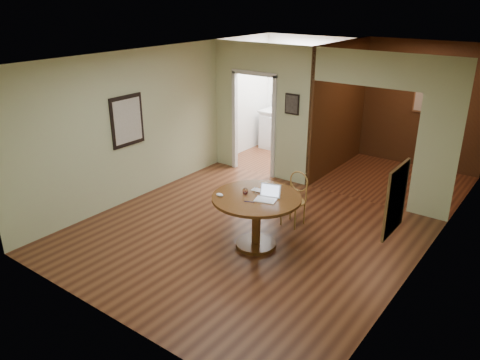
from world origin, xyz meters
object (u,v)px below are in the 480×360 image
Objects in this scene: dining_table at (256,210)px; closed_laptop at (260,192)px; chair at (295,196)px; open_laptop at (268,195)px.

closed_laptop is (-0.03, 0.13, 0.23)m from dining_table.
chair is 2.60× the size of open_laptop.
chair reaches higher than dining_table.
dining_table is 0.33m from open_laptop.
chair reaches higher than closed_laptop.
open_laptop reaches higher than chair.
open_laptop is at bearing -80.90° from chair.
chair is 1.06m from open_laptop.
closed_laptop is (-0.11, -0.87, 0.33)m from chair.
open_laptop is 0.24m from closed_laptop.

